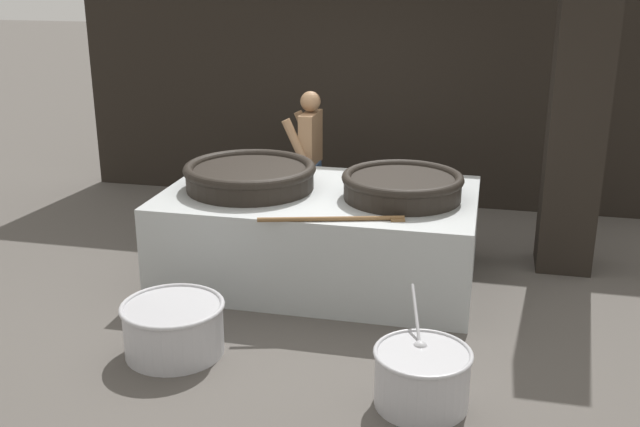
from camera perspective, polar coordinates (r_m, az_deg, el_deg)
ground_plane at (r=7.44m, az=0.00°, el=-4.80°), size 60.00×60.00×0.00m
back_wall at (r=9.55m, az=3.69°, el=11.27°), size 7.54×0.24×3.49m
support_pillar at (r=7.62m, az=19.18°, el=8.43°), size 0.53×0.53×3.49m
hearth_platform at (r=7.28m, az=0.00°, el=-1.63°), size 2.96×1.82×0.88m
giant_wok_near at (r=7.25m, az=-5.36°, el=2.94°), size 1.28×1.28×0.25m
giant_wok_far at (r=6.94m, az=6.29°, el=2.17°), size 1.13×1.13×0.24m
stirring_paddle at (r=6.33m, az=1.39°, el=-0.41°), size 1.22×0.40×0.04m
cook at (r=8.43m, az=-0.78°, el=4.31°), size 0.38×0.59×1.62m
prep_bowl_vegetables at (r=5.37m, az=7.78°, el=-12.09°), size 0.69×0.89×0.68m
prep_bowl_meat at (r=6.08m, az=-11.10°, el=-8.40°), size 0.82×0.82×0.42m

